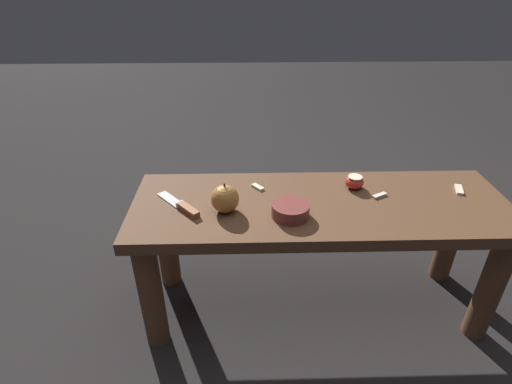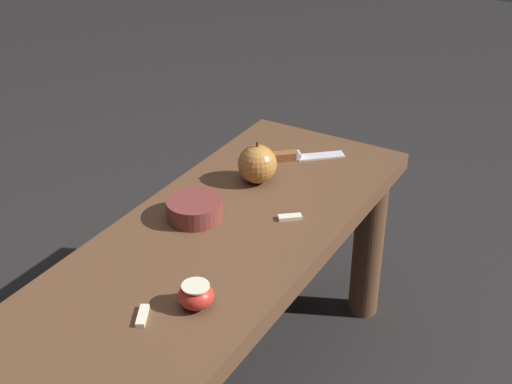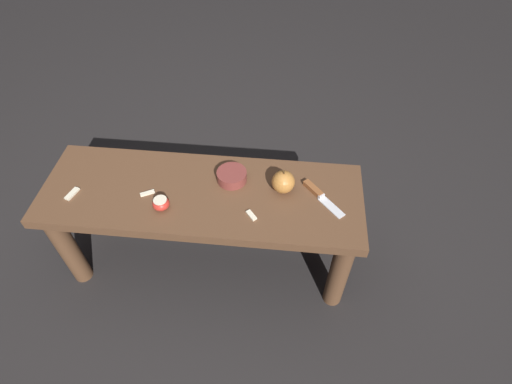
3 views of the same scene
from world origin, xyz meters
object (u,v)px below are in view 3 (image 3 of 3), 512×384
Objects in this scene: bowl at (232,176)px; apple_whole at (283,182)px; knife at (318,193)px; apple_cut at (161,204)px; wooden_bench at (203,208)px.

apple_whole is at bearing 170.68° from bowl.
knife is 0.58m from apple_cut.
apple_cut reaches higher than bowl.
apple_cut is at bearing 16.94° from apple_whole.
knife is at bearing -168.12° from apple_cut.
knife is at bearing 172.15° from bowl.
knife is (-0.44, -0.03, 0.11)m from wooden_bench.
wooden_bench is at bearing -127.81° from knife.
apple_cut is (0.13, 0.09, 0.12)m from wooden_bench.
apple_whole is 0.46m from apple_cut.
bowl is (0.33, -0.05, 0.01)m from knife.
bowl is at bearing -144.99° from apple_cut.
wooden_bench is at bearing -144.60° from apple_cut.
wooden_bench is 12.42× the size of apple_whole.
apple_cut is at bearing 35.01° from bowl.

